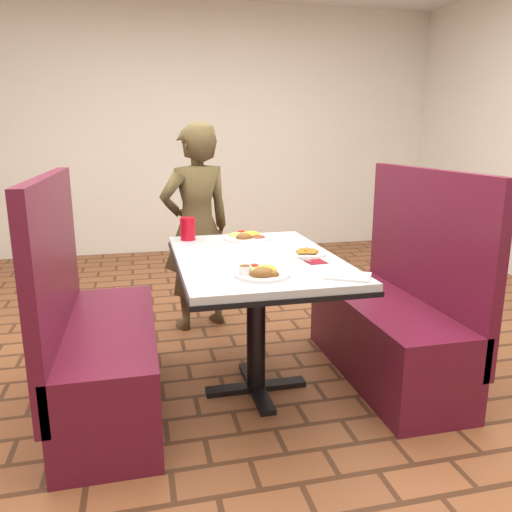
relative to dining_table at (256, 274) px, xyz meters
name	(u,v)px	position (x,y,z in m)	size (l,w,h in m)	color
room	(256,8)	(0.00, 0.00, 1.26)	(7.00, 7.04, 2.82)	brown
dining_table	(256,274)	(0.00, 0.00, 0.00)	(0.81, 1.21, 0.75)	silver
booth_bench_left	(99,347)	(-0.80, 0.00, -0.32)	(0.47, 1.20, 1.17)	maroon
booth_bench_right	(393,320)	(0.80, 0.00, -0.32)	(0.47, 1.20, 1.17)	maroon
diner_person	(197,228)	(-0.18, 1.02, 0.06)	(0.52, 0.34, 1.44)	brown
near_dinner_plate	(261,270)	(-0.06, -0.37, 0.12)	(0.25, 0.25, 0.08)	white
far_dinner_plate	(247,235)	(0.05, 0.43, 0.12)	(0.28, 0.28, 0.07)	white
plantain_plate	(307,253)	(0.26, -0.04, 0.11)	(0.19, 0.19, 0.03)	white
maroon_napkin	(316,262)	(0.25, -0.19, 0.10)	(0.09, 0.09, 0.00)	maroon
spoon_utensil	(304,259)	(0.21, -0.14, 0.10)	(0.01, 0.13, 0.00)	silver
red_tumbler	(188,229)	(-0.30, 0.49, 0.16)	(0.09, 0.09, 0.13)	red
paper_napkin	(348,276)	(0.30, -0.47, 0.10)	(0.19, 0.14, 0.01)	silver
knife_utensil	(255,274)	(-0.09, -0.36, 0.11)	(0.01, 0.16, 0.00)	silver
fork_utensil	(264,274)	(-0.06, -0.38, 0.11)	(0.01, 0.16, 0.00)	#BABBBF
lettuce_shreds	(261,253)	(0.04, 0.06, 0.10)	(0.28, 0.32, 0.00)	#8BCE52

